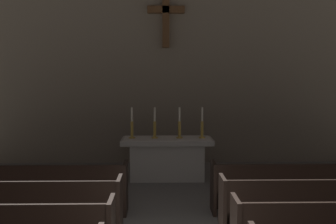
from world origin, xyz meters
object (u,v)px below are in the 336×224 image
(pew_left_row_3, at_px, (4,208))
(pew_right_row_3, at_px, (335,206))
(candlestick_outer_right, at_px, (202,128))
(pew_right_row_4, at_px, (310,187))
(candlestick_inner_right, at_px, (179,128))
(pew_left_row_4, at_px, (27,189))
(altar, at_px, (167,157))
(candlestick_inner_left, at_px, (155,128))
(candlestick_outer_left, at_px, (132,128))

(pew_left_row_3, relative_size, pew_right_row_3, 1.00)
(pew_left_row_3, bearing_deg, candlestick_outer_right, 45.82)
(pew_right_row_4, height_order, candlestick_inner_right, candlestick_inner_right)
(pew_left_row_4, height_order, candlestick_inner_right, candlestick_inner_right)
(altar, xyz_separation_m, candlestick_inner_left, (-0.30, 0.00, 0.72))
(altar, bearing_deg, candlestick_inner_right, 0.00)
(candlestick_outer_left, height_order, candlestick_inner_left, same)
(pew_right_row_4, bearing_deg, pew_right_row_3, -90.00)
(pew_right_row_3, bearing_deg, pew_right_row_4, 90.00)
(pew_left_row_4, bearing_deg, candlestick_inner_left, 47.11)
(pew_left_row_4, distance_m, candlestick_outer_right, 4.30)
(pew_left_row_4, bearing_deg, candlestick_inner_right, 40.46)
(pew_left_row_4, distance_m, candlestick_inner_right, 3.87)
(pew_right_row_3, xyz_separation_m, candlestick_outer_right, (-1.74, 3.54, 0.78))
(candlestick_outer_right, bearing_deg, pew_left_row_4, -144.39)
(candlestick_outer_right, bearing_deg, candlestick_inner_right, 180.00)
(candlestick_outer_left, distance_m, candlestick_inner_left, 0.55)
(pew_left_row_4, xyz_separation_m, altar, (2.59, 2.46, 0.06))
(pew_right_row_4, height_order, candlestick_inner_left, candlestick_inner_left)
(candlestick_outer_left, bearing_deg, candlestick_outer_right, 0.00)
(candlestick_outer_left, height_order, candlestick_inner_right, same)
(pew_right_row_3, bearing_deg, candlestick_inner_right, 122.89)
(altar, distance_m, candlestick_inner_right, 0.78)
(pew_right_row_3, bearing_deg, candlestick_outer_left, 134.18)
(candlestick_inner_left, xyz_separation_m, candlestick_inner_right, (0.60, 0.00, 0.00))
(pew_right_row_3, distance_m, altar, 4.38)
(pew_left_row_3, height_order, candlestick_inner_left, candlestick_inner_left)
(pew_left_row_3, bearing_deg, pew_left_row_4, 90.00)
(candlestick_inner_right, bearing_deg, pew_left_row_3, -129.22)
(pew_left_row_3, xyz_separation_m, altar, (2.59, 3.54, 0.06))
(pew_left_row_3, relative_size, candlestick_inner_left, 4.85)
(pew_right_row_3, relative_size, candlestick_outer_left, 4.85)
(pew_left_row_3, bearing_deg, candlestick_outer_left, 63.84)
(pew_left_row_3, relative_size, pew_right_row_4, 1.00)
(candlestick_outer_left, xyz_separation_m, candlestick_outer_right, (1.70, 0.00, 0.00))
(pew_right_row_4, bearing_deg, candlestick_inner_left, 139.54)
(pew_left_row_4, height_order, candlestick_outer_right, candlestick_outer_right)
(candlestick_inner_left, relative_size, candlestick_inner_right, 1.00)
(pew_left_row_3, relative_size, candlestick_inner_right, 4.85)
(pew_right_row_3, xyz_separation_m, candlestick_inner_left, (-2.89, 3.54, 0.78))
(pew_right_row_4, distance_m, altar, 3.57)
(altar, bearing_deg, candlestick_inner_left, 180.00)
(pew_left_row_3, bearing_deg, candlestick_inner_left, 57.11)
(pew_left_row_4, xyz_separation_m, candlestick_inner_right, (2.89, 2.46, 0.78))
(pew_right_row_4, xyz_separation_m, altar, (-2.59, 2.46, 0.06))
(candlestick_outer_left, relative_size, candlestick_outer_right, 1.00)
(altar, height_order, candlestick_outer_left, candlestick_outer_left)
(candlestick_inner_right, bearing_deg, altar, -180.00)
(candlestick_outer_left, distance_m, candlestick_outer_right, 1.70)
(candlestick_inner_left, bearing_deg, pew_left_row_4, -132.89)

